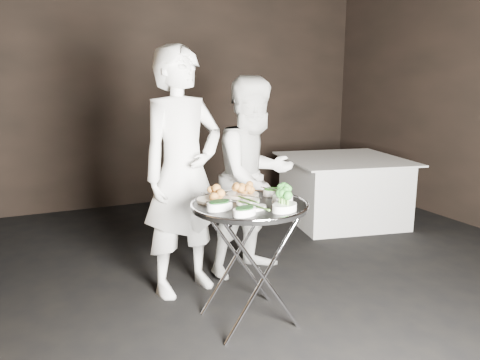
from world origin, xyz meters
name	(u,v)px	position (x,y,z in m)	size (l,w,h in m)	color
floor	(282,324)	(0.00, 0.00, -0.03)	(6.00, 7.00, 0.05)	black
wall_back	(150,88)	(0.00, 3.52, 1.50)	(6.00, 0.05, 3.00)	black
tray_stand	(249,258)	(-0.20, 0.09, 0.45)	(0.55, 0.46, 0.81)	silver
serving_tray	(250,205)	(-0.20, 0.09, 0.81)	(0.76, 0.76, 0.04)	black
potato_plate_a	(214,196)	(-0.39, 0.24, 0.86)	(0.22, 0.22, 0.08)	beige
potato_plate_b	(243,191)	(-0.16, 0.29, 0.86)	(0.22, 0.22, 0.08)	beige
greens_bowl	(271,191)	(0.03, 0.23, 0.85)	(0.11, 0.11, 0.07)	silver
asparagus_plate_a	(248,201)	(-0.21, 0.11, 0.84)	(0.19, 0.13, 0.04)	silver
asparagus_plate_b	(253,207)	(-0.24, -0.04, 0.84)	(0.21, 0.15, 0.04)	silver
spinach_bowl_a	(220,204)	(-0.43, 0.05, 0.86)	(0.20, 0.15, 0.07)	silver
spinach_bowl_b	(245,210)	(-0.34, -0.13, 0.85)	(0.19, 0.15, 0.07)	silver
broccoli_bowl_a	(283,197)	(0.02, 0.05, 0.85)	(0.19, 0.16, 0.07)	silver
broccoli_bowl_b	(285,206)	(-0.08, -0.15, 0.86)	(0.21, 0.19, 0.07)	silver
serving_utensils	(247,194)	(-0.19, 0.16, 0.87)	(0.58, 0.44, 0.01)	silver
waiter_left	(183,173)	(-0.44, 0.74, 0.93)	(0.68, 0.44, 1.86)	white
waiter_right	(255,177)	(0.20, 0.85, 0.82)	(0.80, 0.62, 1.64)	white
dining_table	(342,189)	(1.77, 1.75, 0.37)	(1.29, 1.29, 0.74)	silver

